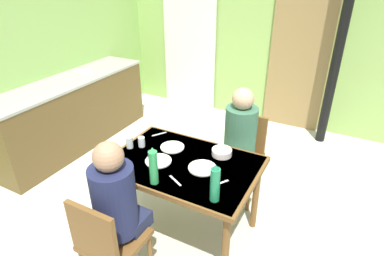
{
  "coord_description": "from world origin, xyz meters",
  "views": [
    {
      "loc": [
        1.41,
        -2.03,
        2.21
      ],
      "look_at": [
        0.33,
        0.02,
        1.0
      ],
      "focal_mm": 29.95,
      "sensor_mm": 36.0,
      "label": 1
    }
  ],
  "objects_px": {
    "person_near_diner": "(116,198)",
    "serving_bowl_center": "(222,152)",
    "water_bottle_green_far": "(215,184)",
    "chair_far_diner": "(243,152)",
    "kitchen_counter": "(72,113)",
    "dining_table": "(184,171)",
    "person_far_diner": "(240,133)",
    "water_bottle_green_near": "(153,166)",
    "chair_near_diner": "(107,242)"
  },
  "relations": [
    {
      "from": "chair_near_diner",
      "to": "dining_table",
      "type": "bearing_deg",
      "value": 77.57
    },
    {
      "from": "person_near_diner",
      "to": "person_far_diner",
      "type": "bearing_deg",
      "value": 71.68
    },
    {
      "from": "water_bottle_green_near",
      "to": "serving_bowl_center",
      "type": "relative_size",
      "value": 1.79
    },
    {
      "from": "water_bottle_green_far",
      "to": "serving_bowl_center",
      "type": "xyz_separation_m",
      "value": [
        -0.18,
        0.55,
        -0.11
      ]
    },
    {
      "from": "kitchen_counter",
      "to": "chair_far_diner",
      "type": "bearing_deg",
      "value": 1.27
    },
    {
      "from": "chair_far_diner",
      "to": "water_bottle_green_far",
      "type": "distance_m",
      "value": 1.15
    },
    {
      "from": "person_near_diner",
      "to": "water_bottle_green_far",
      "type": "bearing_deg",
      "value": 30.03
    },
    {
      "from": "chair_far_diner",
      "to": "serving_bowl_center",
      "type": "xyz_separation_m",
      "value": [
        -0.02,
        -0.52,
        0.28
      ]
    },
    {
      "from": "kitchen_counter",
      "to": "dining_table",
      "type": "bearing_deg",
      "value": -19.2
    },
    {
      "from": "chair_near_diner",
      "to": "person_near_diner",
      "type": "distance_m",
      "value": 0.31
    },
    {
      "from": "chair_near_diner",
      "to": "serving_bowl_center",
      "type": "height_order",
      "value": "chair_near_diner"
    },
    {
      "from": "dining_table",
      "to": "person_near_diner",
      "type": "relative_size",
      "value": 1.57
    },
    {
      "from": "chair_near_diner",
      "to": "water_bottle_green_near",
      "type": "xyz_separation_m",
      "value": [
        0.11,
        0.44,
        0.39
      ]
    },
    {
      "from": "serving_bowl_center",
      "to": "chair_near_diner",
      "type": "bearing_deg",
      "value": -111.36
    },
    {
      "from": "person_near_diner",
      "to": "serving_bowl_center",
      "type": "xyz_separation_m",
      "value": [
        0.4,
        0.89,
        -0.01
      ]
    },
    {
      "from": "dining_table",
      "to": "chair_near_diner",
      "type": "height_order",
      "value": "chair_near_diner"
    },
    {
      "from": "person_far_diner",
      "to": "water_bottle_green_far",
      "type": "height_order",
      "value": "person_far_diner"
    },
    {
      "from": "dining_table",
      "to": "chair_far_diner",
      "type": "distance_m",
      "value": 0.83
    },
    {
      "from": "person_far_diner",
      "to": "kitchen_counter",
      "type": "bearing_deg",
      "value": -2.09
    },
    {
      "from": "person_far_diner",
      "to": "serving_bowl_center",
      "type": "distance_m",
      "value": 0.38
    },
    {
      "from": "chair_far_diner",
      "to": "person_near_diner",
      "type": "bearing_deg",
      "value": 73.35
    },
    {
      "from": "water_bottle_green_far",
      "to": "person_far_diner",
      "type": "bearing_deg",
      "value": 99.81
    },
    {
      "from": "kitchen_counter",
      "to": "serving_bowl_center",
      "type": "height_order",
      "value": "kitchen_counter"
    },
    {
      "from": "person_far_diner",
      "to": "water_bottle_green_near",
      "type": "bearing_deg",
      "value": 72.13
    },
    {
      "from": "chair_near_diner",
      "to": "person_near_diner",
      "type": "xyz_separation_m",
      "value": [
        -0.0,
        0.14,
        0.28
      ]
    },
    {
      "from": "serving_bowl_center",
      "to": "person_near_diner",
      "type": "bearing_deg",
      "value": -114.28
    },
    {
      "from": "kitchen_counter",
      "to": "water_bottle_green_near",
      "type": "bearing_deg",
      "value": -27.65
    },
    {
      "from": "person_far_diner",
      "to": "water_bottle_green_near",
      "type": "height_order",
      "value": "person_far_diner"
    },
    {
      "from": "kitchen_counter",
      "to": "water_bottle_green_far",
      "type": "relative_size",
      "value": 7.81
    },
    {
      "from": "chair_far_diner",
      "to": "person_near_diner",
      "type": "height_order",
      "value": "person_near_diner"
    },
    {
      "from": "person_far_diner",
      "to": "water_bottle_green_far",
      "type": "relative_size",
      "value": 2.67
    },
    {
      "from": "person_far_diner",
      "to": "serving_bowl_center",
      "type": "bearing_deg",
      "value": 86.98
    },
    {
      "from": "water_bottle_green_near",
      "to": "serving_bowl_center",
      "type": "height_order",
      "value": "water_bottle_green_near"
    },
    {
      "from": "chair_near_diner",
      "to": "person_far_diner",
      "type": "height_order",
      "value": "person_far_diner"
    },
    {
      "from": "kitchen_counter",
      "to": "person_near_diner",
      "type": "xyz_separation_m",
      "value": [
        1.9,
        -1.36,
        0.33
      ]
    },
    {
      "from": "person_near_diner",
      "to": "chair_far_diner",
      "type": "bearing_deg",
      "value": 73.35
    },
    {
      "from": "dining_table",
      "to": "chair_far_diner",
      "type": "height_order",
      "value": "chair_far_diner"
    },
    {
      "from": "water_bottle_green_near",
      "to": "serving_bowl_center",
      "type": "xyz_separation_m",
      "value": [
        0.29,
        0.58,
        -0.12
      ]
    },
    {
      "from": "chair_near_diner",
      "to": "water_bottle_green_far",
      "type": "relative_size",
      "value": 3.01
    },
    {
      "from": "kitchen_counter",
      "to": "person_far_diner",
      "type": "distance_m",
      "value": 2.35
    },
    {
      "from": "water_bottle_green_near",
      "to": "serving_bowl_center",
      "type": "distance_m",
      "value": 0.66
    },
    {
      "from": "water_bottle_green_far",
      "to": "serving_bowl_center",
      "type": "bearing_deg",
      "value": 108.24
    },
    {
      "from": "chair_far_diner",
      "to": "water_bottle_green_far",
      "type": "xyz_separation_m",
      "value": [
        0.16,
        -1.07,
        0.38
      ]
    },
    {
      "from": "person_near_diner",
      "to": "water_bottle_green_far",
      "type": "xyz_separation_m",
      "value": [
        0.58,
        0.34,
        0.1
      ]
    },
    {
      "from": "chair_near_diner",
      "to": "water_bottle_green_near",
      "type": "bearing_deg",
      "value": 76.09
    },
    {
      "from": "person_near_diner",
      "to": "water_bottle_green_near",
      "type": "distance_m",
      "value": 0.34
    },
    {
      "from": "dining_table",
      "to": "person_far_diner",
      "type": "relative_size",
      "value": 1.57
    },
    {
      "from": "serving_bowl_center",
      "to": "person_far_diner",
      "type": "bearing_deg",
      "value": 86.98
    },
    {
      "from": "kitchen_counter",
      "to": "serving_bowl_center",
      "type": "relative_size",
      "value": 13.26
    },
    {
      "from": "chair_near_diner",
      "to": "water_bottle_green_far",
      "type": "xyz_separation_m",
      "value": [
        0.58,
        0.47,
        0.38
      ]
    }
  ]
}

